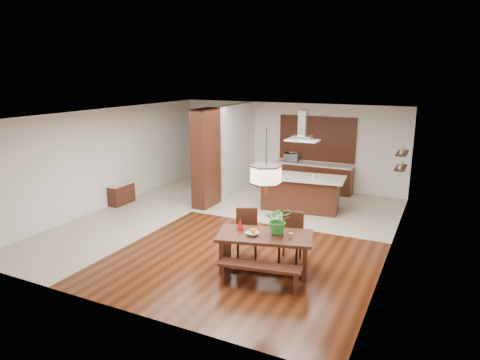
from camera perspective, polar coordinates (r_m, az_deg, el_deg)
The scene contains 25 objects.
room_shell at distance 10.79m, azimuth -1.44°, elevation 4.36°, with size 9.00×9.04×2.92m.
tile_hallway at distance 12.76m, azimuth -12.44°, elevation -3.96°, with size 2.50×9.00×0.01m, color #BEB59E.
tile_kitchen at distance 13.07m, azimuth 8.59°, elevation -3.34°, with size 5.50×4.00×0.01m, color #BEB59E.
soffit_band at distance 10.68m, azimuth -1.46°, elevation 8.71°, with size 8.00×9.00×0.02m, color #39190E.
partition_pier at distance 12.60m, azimuth -4.56°, elevation 2.90°, with size 0.45×1.00×2.90m, color black.
partition_stub at distance 14.42m, azimuth -0.32°, elevation 4.37°, with size 0.18×2.40×2.90m, color silver.
hallway_console at distance 13.48m, azimuth -15.53°, elevation -1.80°, with size 0.37×0.88×0.63m, color black.
hallway_doorway at distance 16.04m, azimuth -2.74°, elevation 3.90°, with size 1.10×0.20×2.10m, color black.
rear_counter at distance 14.59m, azimuth 9.75°, elevation 0.37°, with size 2.60×0.62×0.95m.
kitchen_window at distance 14.59m, azimuth 10.25°, elevation 5.45°, with size 2.60×0.08×1.50m, color brown.
shelf_lower at distance 12.33m, azimuth 20.65°, elevation 1.55°, with size 0.26×0.90×0.04m, color black.
shelf_upper at distance 12.26m, azimuth 20.81°, elevation 3.37°, with size 0.26×0.90×0.04m, color black.
dining_table at distance 8.63m, azimuth 3.33°, elevation -8.53°, with size 2.04×1.39×0.78m.
dining_bench at distance 8.17m, azimuth 2.64°, elevation -12.61°, with size 1.55×0.34×0.44m, color black, non-canonical shape.
dining_chair_left at distance 9.23m, azimuth 0.91°, elevation -7.24°, with size 0.47×0.47×1.06m, color black, non-canonical shape.
dining_chair_right at distance 9.13m, azimuth 6.73°, elevation -7.65°, with size 0.46×0.46×1.04m, color black, non-canonical shape.
pendant_lantern at distance 8.13m, azimuth 3.49°, elevation 2.42°, with size 0.64×0.64×1.31m, color #FFF3C3, non-canonical shape.
foliage_plant at distance 8.51m, azimuth 5.16°, elevation -5.33°, with size 0.52×0.45×0.58m, color #287928.
fruit_bowl at distance 8.49m, azimuth 1.65°, elevation -7.16°, with size 0.25×0.25×0.06m, color beige.
napkin_cone at distance 8.71m, azimuth 0.03°, elevation -5.96°, with size 0.16×0.16×0.25m, color #A20B13.
gold_ornament at distance 8.38m, azimuth 6.75°, elevation -7.40°, with size 0.07×0.07×0.11m, color gold.
kitchen_island at distance 12.48m, azimuth 8.05°, elevation -1.67°, with size 2.58×1.33×1.02m.
range_hood at distance 12.10m, azimuth 8.37°, elevation 7.20°, with size 0.90×0.55×0.87m, color silver, non-canonical shape.
island_cup at distance 12.17m, azimuth 9.75°, elevation 0.49°, with size 0.11×0.11×0.09m, color white.
microwave at distance 14.72m, azimuth 6.84°, elevation 3.02°, with size 0.49×0.33×0.27m, color #B4B8BC.
Camera 1 is at (4.91, -9.44, 3.89)m, focal length 32.00 mm.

